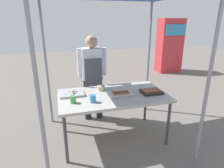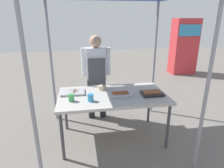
{
  "view_description": "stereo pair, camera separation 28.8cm",
  "coord_description": "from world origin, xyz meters",
  "px_view_note": "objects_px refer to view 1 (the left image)",
  "views": [
    {
      "loc": [
        -0.74,
        -2.57,
        1.83
      ],
      "look_at": [
        0.0,
        0.05,
        0.9
      ],
      "focal_mm": 30.89,
      "sensor_mm": 36.0,
      "label": 1
    },
    {
      "loc": [
        -0.46,
        -2.64,
        1.83
      ],
      "look_at": [
        0.0,
        0.05,
        0.9
      ],
      "focal_mm": 30.89,
      "sensor_mm": 36.0,
      "label": 2
    }
  ],
  "objects_px": {
    "stall_table": "(113,98)",
    "tray_meat_skewers": "(72,94)",
    "tray_grilled_sausages": "(121,93)",
    "neighbor_stall_left": "(169,46)",
    "drink_cup_near_edge": "(93,99)",
    "drink_cup_by_wok": "(73,99)",
    "tray_pork_links": "(151,91)",
    "condiment_bowl": "(101,88)",
    "vendor_woman": "(92,72)"
  },
  "relations": [
    {
      "from": "condiment_bowl",
      "to": "tray_pork_links",
      "type": "bearing_deg",
      "value": -24.79
    },
    {
      "from": "tray_grilled_sausages",
      "to": "tray_pork_links",
      "type": "distance_m",
      "value": 0.48
    },
    {
      "from": "tray_grilled_sausages",
      "to": "drink_cup_by_wok",
      "type": "distance_m",
      "value": 0.72
    },
    {
      "from": "condiment_bowl",
      "to": "neighbor_stall_left",
      "type": "height_order",
      "value": "neighbor_stall_left"
    },
    {
      "from": "stall_table",
      "to": "condiment_bowl",
      "type": "height_order",
      "value": "condiment_bowl"
    },
    {
      "from": "drink_cup_near_edge",
      "to": "stall_table",
      "type": "bearing_deg",
      "value": 29.6
    },
    {
      "from": "condiment_bowl",
      "to": "vendor_woman",
      "type": "bearing_deg",
      "value": 94.96
    },
    {
      "from": "tray_meat_skewers",
      "to": "drink_cup_by_wok",
      "type": "relative_size",
      "value": 3.5
    },
    {
      "from": "tray_pork_links",
      "to": "vendor_woman",
      "type": "bearing_deg",
      "value": 132.59
    },
    {
      "from": "stall_table",
      "to": "drink_cup_by_wok",
      "type": "height_order",
      "value": "drink_cup_by_wok"
    },
    {
      "from": "tray_grilled_sausages",
      "to": "vendor_woman",
      "type": "height_order",
      "value": "vendor_woman"
    },
    {
      "from": "tray_grilled_sausages",
      "to": "condiment_bowl",
      "type": "relative_size",
      "value": 2.76
    },
    {
      "from": "stall_table",
      "to": "tray_meat_skewers",
      "type": "height_order",
      "value": "tray_meat_skewers"
    },
    {
      "from": "condiment_bowl",
      "to": "neighbor_stall_left",
      "type": "relative_size",
      "value": 0.07
    },
    {
      "from": "vendor_woman",
      "to": "condiment_bowl",
      "type": "bearing_deg",
      "value": 94.96
    },
    {
      "from": "tray_pork_links",
      "to": "drink_cup_near_edge",
      "type": "xyz_separation_m",
      "value": [
        -0.92,
        -0.1,
        0.03
      ]
    },
    {
      "from": "tray_pork_links",
      "to": "drink_cup_by_wok",
      "type": "relative_size",
      "value": 3.04
    },
    {
      "from": "drink_cup_by_wok",
      "to": "condiment_bowl",
      "type": "bearing_deg",
      "value": 38.95
    },
    {
      "from": "neighbor_stall_left",
      "to": "tray_grilled_sausages",
      "type": "bearing_deg",
      "value": -130.16
    },
    {
      "from": "stall_table",
      "to": "tray_pork_links",
      "type": "bearing_deg",
      "value": -9.28
    },
    {
      "from": "drink_cup_by_wok",
      "to": "tray_grilled_sausages",
      "type": "bearing_deg",
      "value": 8.44
    },
    {
      "from": "tray_grilled_sausages",
      "to": "drink_cup_near_edge",
      "type": "xyz_separation_m",
      "value": [
        -0.45,
        -0.15,
        0.03
      ]
    },
    {
      "from": "vendor_woman",
      "to": "drink_cup_near_edge",
      "type": "bearing_deg",
      "value": 79.8
    },
    {
      "from": "drink_cup_near_edge",
      "to": "vendor_woman",
      "type": "bearing_deg",
      "value": 79.8
    },
    {
      "from": "condiment_bowl",
      "to": "drink_cup_by_wok",
      "type": "distance_m",
      "value": 0.61
    },
    {
      "from": "condiment_bowl",
      "to": "drink_cup_near_edge",
      "type": "height_order",
      "value": "drink_cup_near_edge"
    },
    {
      "from": "tray_meat_skewers",
      "to": "drink_cup_near_edge",
      "type": "xyz_separation_m",
      "value": [
        0.25,
        -0.35,
        0.04
      ]
    },
    {
      "from": "drink_cup_near_edge",
      "to": "vendor_woman",
      "type": "height_order",
      "value": "vendor_woman"
    },
    {
      "from": "tray_grilled_sausages",
      "to": "vendor_woman",
      "type": "bearing_deg",
      "value": 110.22
    },
    {
      "from": "stall_table",
      "to": "vendor_woman",
      "type": "height_order",
      "value": "vendor_woman"
    },
    {
      "from": "condiment_bowl",
      "to": "drink_cup_near_edge",
      "type": "distance_m",
      "value": 0.48
    },
    {
      "from": "tray_grilled_sausages",
      "to": "drink_cup_by_wok",
      "type": "bearing_deg",
      "value": -171.56
    },
    {
      "from": "tray_pork_links",
      "to": "condiment_bowl",
      "type": "xyz_separation_m",
      "value": [
        -0.71,
        0.33,
        0.01
      ]
    },
    {
      "from": "condiment_bowl",
      "to": "drink_cup_by_wok",
      "type": "bearing_deg",
      "value": -141.05
    },
    {
      "from": "stall_table",
      "to": "tray_meat_skewers",
      "type": "relative_size",
      "value": 4.44
    },
    {
      "from": "drink_cup_by_wok",
      "to": "stall_table",
      "type": "bearing_deg",
      "value": 13.64
    },
    {
      "from": "stall_table",
      "to": "tray_meat_skewers",
      "type": "distance_m",
      "value": 0.62
    },
    {
      "from": "stall_table",
      "to": "condiment_bowl",
      "type": "bearing_deg",
      "value": 119.09
    },
    {
      "from": "neighbor_stall_left",
      "to": "drink_cup_near_edge",
      "type": "bearing_deg",
      "value": -132.97
    },
    {
      "from": "drink_cup_by_wok",
      "to": "drink_cup_near_edge",
      "type": "bearing_deg",
      "value": -10.14
    },
    {
      "from": "tray_pork_links",
      "to": "tray_meat_skewers",
      "type": "bearing_deg",
      "value": 167.84
    },
    {
      "from": "stall_table",
      "to": "tray_grilled_sausages",
      "type": "relative_size",
      "value": 4.47
    },
    {
      "from": "condiment_bowl",
      "to": "neighbor_stall_left",
      "type": "distance_m",
      "value": 4.53
    },
    {
      "from": "tray_grilled_sausages",
      "to": "drink_cup_by_wok",
      "type": "xyz_separation_m",
      "value": [
        -0.71,
        -0.11,
        0.03
      ]
    },
    {
      "from": "tray_meat_skewers",
      "to": "drink_cup_near_edge",
      "type": "relative_size",
      "value": 3.41
    },
    {
      "from": "condiment_bowl",
      "to": "drink_cup_by_wok",
      "type": "height_order",
      "value": "drink_cup_by_wok"
    },
    {
      "from": "drink_cup_by_wok",
      "to": "neighbor_stall_left",
      "type": "bearing_deg",
      "value": 44.53
    },
    {
      "from": "stall_table",
      "to": "neighbor_stall_left",
      "type": "height_order",
      "value": "neighbor_stall_left"
    },
    {
      "from": "tray_grilled_sausages",
      "to": "neighbor_stall_left",
      "type": "relative_size",
      "value": 0.2
    },
    {
      "from": "drink_cup_near_edge",
      "to": "drink_cup_by_wok",
      "type": "distance_m",
      "value": 0.27
    }
  ]
}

